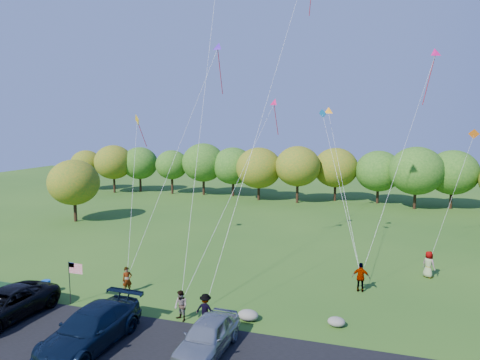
# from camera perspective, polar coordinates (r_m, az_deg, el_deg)

# --- Properties ---
(ground) EXTENTS (140.00, 140.00, 0.00)m
(ground) POSITION_cam_1_polar(r_m,az_deg,el_deg) (25.75, -6.26, -17.56)
(ground) COLOR #295418
(ground) RESTS_ON ground
(asphalt_lane) EXTENTS (44.00, 6.00, 0.06)m
(asphalt_lane) POSITION_cam_1_polar(r_m,az_deg,el_deg) (22.53, -10.59, -21.46)
(asphalt_lane) COLOR black
(asphalt_lane) RESTS_ON ground
(treeline) EXTENTS (76.26, 28.04, 8.62)m
(treeline) POSITION_cam_1_polar(r_m,az_deg,el_deg) (58.71, 8.48, 1.56)
(treeline) COLOR #342013
(treeline) RESTS_ON ground
(minivan_dark) EXTENTS (3.21, 6.24, 1.68)m
(minivan_dark) POSITION_cam_1_polar(r_m,az_deg,el_deg) (27.96, -28.91, -14.39)
(minivan_dark) COLOR black
(minivan_dark) RESTS_ON asphalt_lane
(minivan_navy) EXTENTS (2.82, 6.38, 1.82)m
(minivan_navy) POSITION_cam_1_polar(r_m,az_deg,el_deg) (23.26, -19.31, -18.19)
(minivan_navy) COLOR black
(minivan_navy) RESTS_ON asphalt_lane
(minivan_silver) EXTENTS (2.15, 4.90, 1.64)m
(minivan_silver) POSITION_cam_1_polar(r_m,az_deg,el_deg) (21.70, -4.35, -20.00)
(minivan_silver) COLOR #989EA2
(minivan_silver) RESTS_ON asphalt_lane
(flyer_a) EXTENTS (0.73, 0.74, 1.73)m
(flyer_a) POSITION_cam_1_polar(r_m,az_deg,el_deg) (29.27, -14.81, -12.77)
(flyer_a) COLOR #4C4C59
(flyer_a) RESTS_ON ground
(flyer_b) EXTENTS (1.04, 0.97, 1.72)m
(flyer_b) POSITION_cam_1_polar(r_m,az_deg,el_deg) (24.93, -7.89, -16.29)
(flyer_b) COLOR #4C4C59
(flyer_b) RESTS_ON ground
(flyer_c) EXTENTS (1.17, 0.72, 1.75)m
(flyer_c) POSITION_cam_1_polar(r_m,az_deg,el_deg) (24.33, -4.63, -16.82)
(flyer_c) COLOR #4C4C59
(flyer_c) RESTS_ON ground
(flyer_d) EXTENTS (1.14, 0.51, 1.93)m
(flyer_d) POSITION_cam_1_polar(r_m,az_deg,el_deg) (29.58, 15.82, -12.38)
(flyer_d) COLOR #4C4C59
(flyer_d) RESTS_ON ground
(flyer_e) EXTENTS (1.10, 1.07, 1.91)m
(flyer_e) POSITION_cam_1_polar(r_m,az_deg,el_deg) (33.76, 23.85, -10.24)
(flyer_e) COLOR #4C4C59
(flyer_e) RESTS_ON ground
(park_bench) EXTENTS (1.63, 0.41, 0.90)m
(park_bench) POSITION_cam_1_polar(r_m,az_deg,el_deg) (31.69, -28.47, -12.59)
(park_bench) COLOR #14371E
(park_bench) RESTS_ON ground
(trash_barrel) EXTENTS (0.57, 0.57, 0.85)m
(trash_barrel) POSITION_cam_1_polar(r_m,az_deg,el_deg) (31.07, -24.44, -12.85)
(trash_barrel) COLOR #0B44A6
(trash_barrel) RESTS_ON ground
(flag_assembly) EXTENTS (0.98, 0.64, 2.66)m
(flag_assembly) POSITION_cam_1_polar(r_m,az_deg,el_deg) (28.10, -21.35, -11.44)
(flag_assembly) COLOR black
(flag_assembly) RESTS_ON ground
(boulder_near) EXTENTS (1.17, 0.91, 0.58)m
(boulder_near) POSITION_cam_1_polar(r_m,az_deg,el_deg) (25.00, 1.10, -17.57)
(boulder_near) COLOR gray
(boulder_near) RESTS_ON ground
(boulder_far) EXTENTS (0.95, 0.79, 0.50)m
(boulder_far) POSITION_cam_1_polar(r_m,az_deg,el_deg) (24.93, 12.73, -17.95)
(boulder_far) COLOR gray
(boulder_far) RESTS_ON ground
(kites_aloft) EXTENTS (25.76, 7.59, 16.60)m
(kites_aloft) POSITION_cam_1_polar(r_m,az_deg,el_deg) (35.76, 7.10, 20.64)
(kites_aloft) COLOR #FD491C
(kites_aloft) RESTS_ON ground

